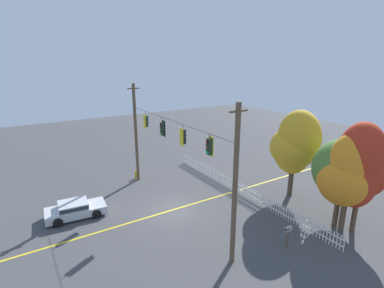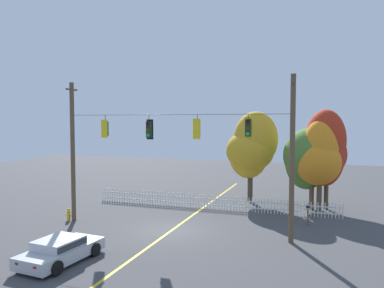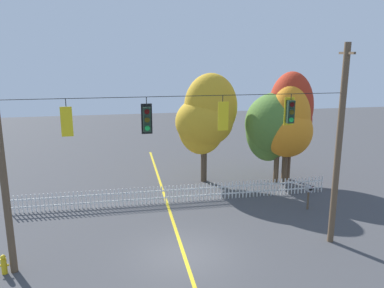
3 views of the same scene
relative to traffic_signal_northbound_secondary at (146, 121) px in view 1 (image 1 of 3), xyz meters
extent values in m
plane|color=#424244|center=(4.45, 0.01, -6.05)|extent=(80.00, 80.00, 0.00)
cube|color=gold|center=(4.45, 0.01, -6.05)|extent=(0.16, 36.00, 0.01)
cylinder|color=brown|center=(-2.46, 0.01, -1.56)|extent=(0.28, 0.28, 8.99)
cylinder|color=brown|center=(11.35, 0.01, -1.56)|extent=(0.28, 0.28, 8.99)
cube|color=brown|center=(-2.46, 0.01, 2.49)|extent=(0.10, 1.10, 0.10)
cube|color=brown|center=(11.35, 0.01, 2.49)|extent=(0.10, 1.10, 0.10)
cylinder|color=black|center=(4.45, 0.01, 0.85)|extent=(13.61, 0.02, 0.02)
cylinder|color=black|center=(0.00, 0.01, 0.65)|extent=(0.03, 0.03, 0.40)
cube|color=yellow|center=(0.00, -0.12, -0.01)|extent=(0.43, 0.02, 1.13)
cube|color=#1E3323|center=(0.00, 0.01, -0.01)|extent=(0.30, 0.24, 0.91)
cylinder|color=#410706|center=(0.00, 0.14, 0.30)|extent=(0.20, 0.03, 0.20)
cube|color=#1E3323|center=(0.00, 0.19, 0.41)|extent=(0.22, 0.12, 0.06)
cylinder|color=#463B09|center=(0.00, 0.14, -0.01)|extent=(0.20, 0.03, 0.20)
cube|color=#1E3323|center=(0.00, 0.19, 0.11)|extent=(0.22, 0.12, 0.06)
cylinder|color=green|center=(0.00, 0.14, -0.31)|extent=(0.20, 0.03, 0.20)
cube|color=#1E3323|center=(0.00, 0.19, -0.19)|extent=(0.22, 0.12, 0.06)
cylinder|color=black|center=(3.00, 0.01, 0.65)|extent=(0.03, 0.03, 0.39)
cube|color=black|center=(3.00, 0.14, -0.03)|extent=(0.43, 0.02, 1.21)
cube|color=#1E3323|center=(3.00, 0.01, -0.03)|extent=(0.30, 0.24, 0.97)
cylinder|color=#410706|center=(3.00, -0.13, 0.29)|extent=(0.20, 0.03, 0.20)
cube|color=#1E3323|center=(3.00, -0.17, 0.40)|extent=(0.22, 0.12, 0.06)
cylinder|color=#463B09|center=(3.00, -0.13, -0.03)|extent=(0.20, 0.03, 0.20)
cube|color=#1E3323|center=(3.00, -0.17, 0.08)|extent=(0.22, 0.12, 0.06)
cylinder|color=green|center=(3.00, -0.13, -0.36)|extent=(0.20, 0.03, 0.20)
cube|color=#1E3323|center=(3.00, -0.17, -0.24)|extent=(0.22, 0.12, 0.06)
cylinder|color=black|center=(6.05, 0.01, 0.67)|extent=(0.03, 0.03, 0.35)
cube|color=yellow|center=(6.05, -0.12, 0.02)|extent=(0.43, 0.02, 1.17)
cube|color=black|center=(6.05, 0.01, 0.02)|extent=(0.30, 0.24, 0.94)
cylinder|color=#410706|center=(6.05, 0.14, 0.34)|extent=(0.20, 0.03, 0.20)
cube|color=black|center=(6.05, 0.19, 0.45)|extent=(0.22, 0.12, 0.06)
cylinder|color=#463B09|center=(6.05, 0.14, 0.02)|extent=(0.20, 0.03, 0.20)
cube|color=black|center=(6.05, 0.19, 0.14)|extent=(0.22, 0.12, 0.06)
cylinder|color=green|center=(6.05, 0.14, -0.29)|extent=(0.20, 0.03, 0.20)
cube|color=black|center=(6.05, 0.19, -0.18)|extent=(0.22, 0.12, 0.06)
cylinder|color=black|center=(8.98, 0.01, 0.71)|extent=(0.03, 0.03, 0.27)
cube|color=yellow|center=(8.98, 0.14, 0.10)|extent=(0.43, 0.02, 1.18)
cube|color=#1E3323|center=(8.98, 0.01, 0.10)|extent=(0.30, 0.24, 0.95)
cylinder|color=#410706|center=(8.98, -0.13, 0.42)|extent=(0.20, 0.03, 0.20)
cube|color=#1E3323|center=(8.98, -0.17, 0.53)|extent=(0.22, 0.12, 0.06)
cylinder|color=#463B09|center=(8.98, -0.13, 0.10)|extent=(0.20, 0.03, 0.20)
cube|color=#1E3323|center=(8.98, -0.17, 0.21)|extent=(0.22, 0.12, 0.06)
cylinder|color=green|center=(8.98, -0.13, -0.22)|extent=(0.20, 0.03, 0.20)
cube|color=#1E3323|center=(8.98, -0.17, -0.10)|extent=(0.22, 0.12, 0.06)
cube|color=white|center=(-4.12, 6.09, -5.53)|extent=(0.06, 0.04, 1.04)
cube|color=white|center=(-3.89, 6.09, -5.53)|extent=(0.06, 0.04, 1.04)
cube|color=white|center=(-3.67, 6.09, -5.53)|extent=(0.06, 0.04, 1.04)
cube|color=white|center=(-3.45, 6.09, -5.53)|extent=(0.06, 0.04, 1.04)
cube|color=white|center=(-3.22, 6.09, -5.53)|extent=(0.06, 0.04, 1.04)
cube|color=white|center=(-3.00, 6.09, -5.53)|extent=(0.06, 0.04, 1.04)
cube|color=white|center=(-2.77, 6.09, -5.53)|extent=(0.06, 0.04, 1.04)
cube|color=white|center=(-2.55, 6.09, -5.53)|extent=(0.06, 0.04, 1.04)
cube|color=white|center=(-2.33, 6.09, -5.53)|extent=(0.06, 0.04, 1.04)
cube|color=white|center=(-2.10, 6.09, -5.53)|extent=(0.06, 0.04, 1.04)
cube|color=white|center=(-1.88, 6.09, -5.53)|extent=(0.06, 0.04, 1.04)
cube|color=white|center=(-1.66, 6.09, -5.53)|extent=(0.06, 0.04, 1.04)
cube|color=white|center=(-1.43, 6.09, -5.53)|extent=(0.06, 0.04, 1.04)
cube|color=white|center=(-1.21, 6.09, -5.53)|extent=(0.06, 0.04, 1.04)
cube|color=white|center=(-0.99, 6.09, -5.53)|extent=(0.06, 0.04, 1.04)
cube|color=white|center=(-0.76, 6.09, -5.53)|extent=(0.06, 0.04, 1.04)
cube|color=white|center=(-0.54, 6.09, -5.53)|extent=(0.06, 0.04, 1.04)
cube|color=white|center=(-0.31, 6.09, -5.53)|extent=(0.06, 0.04, 1.04)
cube|color=white|center=(-0.09, 6.09, -5.53)|extent=(0.06, 0.04, 1.04)
cube|color=white|center=(0.13, 6.09, -5.53)|extent=(0.06, 0.04, 1.04)
cube|color=white|center=(0.36, 6.09, -5.53)|extent=(0.06, 0.04, 1.04)
cube|color=white|center=(0.58, 6.09, -5.53)|extent=(0.06, 0.04, 1.04)
cube|color=white|center=(0.80, 6.09, -5.53)|extent=(0.06, 0.04, 1.04)
cube|color=white|center=(1.03, 6.09, -5.53)|extent=(0.06, 0.04, 1.04)
cube|color=white|center=(1.25, 6.09, -5.53)|extent=(0.06, 0.04, 1.04)
cube|color=white|center=(1.47, 6.09, -5.53)|extent=(0.06, 0.04, 1.04)
cube|color=white|center=(1.70, 6.09, -5.53)|extent=(0.06, 0.04, 1.04)
cube|color=white|center=(1.92, 6.09, -5.53)|extent=(0.06, 0.04, 1.04)
cube|color=white|center=(2.15, 6.09, -5.53)|extent=(0.06, 0.04, 1.04)
cube|color=white|center=(2.37, 6.09, -5.53)|extent=(0.06, 0.04, 1.04)
cube|color=white|center=(2.59, 6.09, -5.53)|extent=(0.06, 0.04, 1.04)
cube|color=white|center=(2.82, 6.09, -5.53)|extent=(0.06, 0.04, 1.04)
cube|color=white|center=(3.04, 6.09, -5.53)|extent=(0.06, 0.04, 1.04)
cube|color=white|center=(3.26, 6.09, -5.53)|extent=(0.06, 0.04, 1.04)
cube|color=white|center=(3.49, 6.09, -5.53)|extent=(0.06, 0.04, 1.04)
cube|color=white|center=(3.71, 6.09, -5.53)|extent=(0.06, 0.04, 1.04)
cube|color=white|center=(3.93, 6.09, -5.53)|extent=(0.06, 0.04, 1.04)
cube|color=white|center=(4.16, 6.09, -5.53)|extent=(0.06, 0.04, 1.04)
cube|color=white|center=(4.38, 6.09, -5.53)|extent=(0.06, 0.04, 1.04)
cube|color=white|center=(4.61, 6.09, -5.53)|extent=(0.06, 0.04, 1.04)
cube|color=white|center=(4.83, 6.09, -5.53)|extent=(0.06, 0.04, 1.04)
cube|color=white|center=(5.05, 6.09, -5.53)|extent=(0.06, 0.04, 1.04)
cube|color=white|center=(5.28, 6.09, -5.53)|extent=(0.06, 0.04, 1.04)
cube|color=white|center=(5.50, 6.09, -5.53)|extent=(0.06, 0.04, 1.04)
cube|color=white|center=(5.72, 6.09, -5.53)|extent=(0.06, 0.04, 1.04)
cube|color=white|center=(5.95, 6.09, -5.53)|extent=(0.06, 0.04, 1.04)
cube|color=white|center=(6.17, 6.09, -5.53)|extent=(0.06, 0.04, 1.04)
cube|color=white|center=(6.39, 6.09, -5.53)|extent=(0.06, 0.04, 1.04)
cube|color=white|center=(6.62, 6.09, -5.53)|extent=(0.06, 0.04, 1.04)
cube|color=white|center=(6.84, 6.09, -5.53)|extent=(0.06, 0.04, 1.04)
cube|color=white|center=(7.07, 6.09, -5.53)|extent=(0.06, 0.04, 1.04)
cube|color=white|center=(7.29, 6.09, -5.53)|extent=(0.06, 0.04, 1.04)
cube|color=white|center=(7.51, 6.09, -5.53)|extent=(0.06, 0.04, 1.04)
cube|color=white|center=(7.74, 6.09, -5.53)|extent=(0.06, 0.04, 1.04)
cube|color=white|center=(7.96, 6.09, -5.53)|extent=(0.06, 0.04, 1.04)
cube|color=white|center=(8.18, 6.09, -5.53)|extent=(0.06, 0.04, 1.04)
cube|color=white|center=(8.41, 6.09, -5.53)|extent=(0.06, 0.04, 1.04)
cube|color=white|center=(8.63, 6.09, -5.53)|extent=(0.06, 0.04, 1.04)
cube|color=white|center=(8.85, 6.09, -5.53)|extent=(0.06, 0.04, 1.04)
cube|color=white|center=(9.08, 6.09, -5.53)|extent=(0.06, 0.04, 1.04)
cube|color=white|center=(9.30, 6.09, -5.53)|extent=(0.06, 0.04, 1.04)
cube|color=white|center=(9.53, 6.09, -5.53)|extent=(0.06, 0.04, 1.04)
cube|color=white|center=(9.75, 6.09, -5.53)|extent=(0.06, 0.04, 1.04)
cube|color=white|center=(9.97, 6.09, -5.53)|extent=(0.06, 0.04, 1.04)
cube|color=white|center=(10.20, 6.09, -5.53)|extent=(0.06, 0.04, 1.04)
cube|color=white|center=(10.42, 6.09, -5.53)|extent=(0.06, 0.04, 1.04)
cube|color=white|center=(10.64, 6.09, -5.53)|extent=(0.06, 0.04, 1.04)
cube|color=white|center=(10.87, 6.09, -5.53)|extent=(0.06, 0.04, 1.04)
cube|color=white|center=(11.09, 6.09, -5.53)|extent=(0.06, 0.04, 1.04)
cube|color=white|center=(11.31, 6.09, -5.53)|extent=(0.06, 0.04, 1.04)
cube|color=white|center=(11.54, 6.09, -5.53)|extent=(0.06, 0.04, 1.04)
cube|color=white|center=(11.76, 6.09, -5.53)|extent=(0.06, 0.04, 1.04)
cube|color=white|center=(11.99, 6.09, -5.53)|extent=(0.06, 0.04, 1.04)
cube|color=white|center=(12.21, 6.09, -5.53)|extent=(0.06, 0.04, 1.04)
cube|color=white|center=(12.43, 6.09, -5.53)|extent=(0.06, 0.04, 1.04)
cube|color=white|center=(12.66, 6.09, -5.53)|extent=(0.06, 0.04, 1.04)
cube|color=white|center=(12.88, 6.09, -5.53)|extent=(0.06, 0.04, 1.04)
cube|color=white|center=(13.10, 6.09, -5.53)|extent=(0.06, 0.04, 1.04)
cube|color=white|center=(13.33, 6.09, -5.53)|extent=(0.06, 0.04, 1.04)
cube|color=white|center=(13.55, 6.09, -5.53)|extent=(0.06, 0.04, 1.04)
cube|color=white|center=(13.77, 6.09, -5.53)|extent=(0.06, 0.04, 1.04)
cube|color=white|center=(14.00, 6.09, -5.53)|extent=(0.06, 0.04, 1.04)
cube|color=white|center=(14.22, 6.09, -5.53)|extent=(0.06, 0.04, 1.04)
cube|color=white|center=(5.05, 6.12, -5.74)|extent=(18.34, 0.03, 0.08)
cube|color=white|center=(5.05, 6.12, -5.30)|extent=(18.34, 0.03, 0.08)
cylinder|color=#473828|center=(7.40, 9.52, -4.63)|extent=(0.41, 0.41, 2.85)
ellipsoid|color=gold|center=(7.23, 9.55, -2.11)|extent=(3.18, 2.66, 4.04)
ellipsoid|color=gold|center=(7.38, 9.39, -1.91)|extent=(3.83, 3.33, 3.26)
ellipsoid|color=gold|center=(7.82, 9.45, -0.98)|extent=(3.51, 2.85, 4.41)
cylinder|color=brown|center=(12.16, 8.46, -4.91)|extent=(0.34, 0.34, 2.27)
ellipsoid|color=#4C752D|center=(11.74, 8.96, -2.45)|extent=(3.20, 2.60, 4.44)
ellipsoid|color=#4C752D|center=(12.11, 8.74, -2.08)|extent=(4.14, 3.86, 4.11)
cylinder|color=brown|center=(12.69, 8.33, -4.68)|extent=(0.37, 0.37, 2.74)
ellipsoid|color=orange|center=(12.56, 7.86, -2.47)|extent=(3.25, 2.67, 3.33)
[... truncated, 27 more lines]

